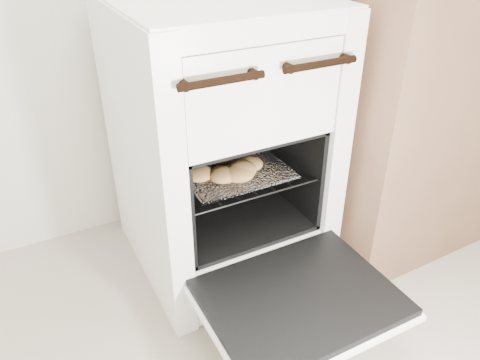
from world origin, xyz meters
The scene contains 6 objects.
stove centered at (0.12, 1.17, 0.45)m, with size 0.60×0.67×0.92m.
oven_door centered at (0.12, 0.66, 0.20)m, with size 0.54×0.42×0.04m.
oven_rack centered at (0.12, 1.10, 0.40)m, with size 0.44×0.42×0.01m.
foil_sheet centered at (0.12, 1.08, 0.41)m, with size 0.34×0.30×0.01m, color silver.
baked_rolls centered at (0.10, 1.07, 0.44)m, with size 0.28×0.30×0.05m.
counter centered at (0.94, 1.09, 0.49)m, with size 0.99×0.66×0.99m, color brown.
Camera 1 is at (-0.47, -0.10, 1.15)m, focal length 35.00 mm.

